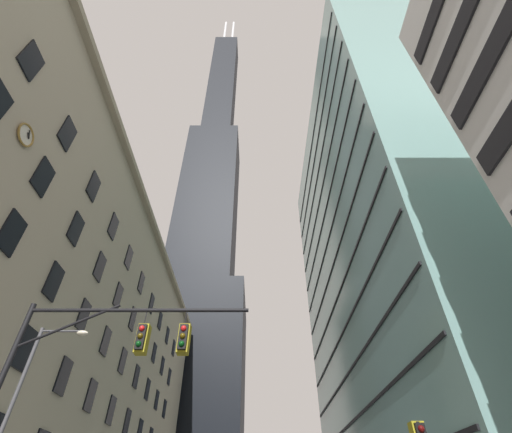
{
  "coord_description": "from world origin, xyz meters",
  "views": [
    {
      "loc": [
        1.74,
        -6.55,
        1.23
      ],
      "look_at": [
        1.82,
        14.81,
        19.26
      ],
      "focal_mm": 24.83,
      "sensor_mm": 36.0,
      "label": 1
    }
  ],
  "objects": [
    {
      "name": "dark_skyscraper",
      "position": [
        -12.18,
        71.02,
        58.02
      ],
      "size": [
        22.66,
        22.66,
        202.44
      ],
      "color": "black",
      "rests_on": "ground"
    },
    {
      "name": "traffic_signal_mast",
      "position": [
        -3.55,
        5.99,
        5.3
      ],
      "size": [
        8.39,
        0.63,
        7.23
      ],
      "color": "black",
      "rests_on": "sidewalk_left"
    },
    {
      "name": "glass_office_midrise",
      "position": [
        20.93,
        30.44,
        26.91
      ],
      "size": [
        19.96,
        41.39,
        53.82
      ],
      "color": "gray",
      "rests_on": "ground"
    },
    {
      "name": "station_building",
      "position": [
        -18.25,
        26.14,
        14.42
      ],
      "size": [
        15.18,
        64.3,
        28.89
      ],
      "color": "#B2A88E",
      "rests_on": "ground"
    },
    {
      "name": "street_lamppost",
      "position": [
        -8.58,
        10.53,
        5.0
      ],
      "size": [
        2.44,
        0.32,
        8.19
      ],
      "color": "#47474C",
      "rests_on": "sidewalk_left"
    }
  ]
}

